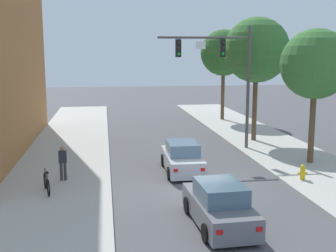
# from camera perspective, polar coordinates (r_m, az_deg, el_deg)

# --- Properties ---
(ground_plane) EXTENTS (120.00, 120.00, 0.00)m
(ground_plane) POSITION_cam_1_polar(r_m,az_deg,el_deg) (19.40, 4.46, -8.45)
(ground_plane) COLOR #4C4C51
(sidewalk_left) EXTENTS (5.00, 60.00, 0.15)m
(sidewalk_left) POSITION_cam_1_polar(r_m,az_deg,el_deg) (19.05, -15.20, -8.87)
(sidewalk_left) COLOR #B2AFA8
(sidewalk_left) RESTS_ON ground
(sidewalk_right) EXTENTS (5.00, 60.00, 0.15)m
(sidewalk_right) POSITION_cam_1_polar(r_m,az_deg,el_deg) (21.73, 21.55, -6.91)
(sidewalk_right) COLOR #B2AFA8
(sidewalk_right) RESTS_ON ground
(traffic_signal_mast) EXTENTS (5.73, 0.38, 7.50)m
(traffic_signal_mast) POSITION_cam_1_polar(r_m,az_deg,el_deg) (26.31, 7.49, 8.04)
(traffic_signal_mast) COLOR #514C47
(traffic_signal_mast) RESTS_ON sidewalk_right
(car_lead_silver) EXTENTS (1.90, 4.27, 1.60)m
(car_lead_silver) POSITION_cam_1_polar(r_m,az_deg,el_deg) (21.89, 1.90, -4.34)
(car_lead_silver) COLOR #B7B7BC
(car_lead_silver) RESTS_ON ground
(car_following_grey) EXTENTS (1.96, 4.30, 1.60)m
(car_following_grey) POSITION_cam_1_polar(r_m,az_deg,el_deg) (15.39, 6.86, -10.57)
(car_following_grey) COLOR slate
(car_following_grey) RESTS_ON ground
(pedestrian_sidewalk_left_walker) EXTENTS (0.36, 0.22, 1.64)m
(pedestrian_sidewalk_left_walker) POSITION_cam_1_polar(r_m,az_deg,el_deg) (20.51, -13.90, -4.61)
(pedestrian_sidewalk_left_walker) COLOR #333338
(pedestrian_sidewalk_left_walker) RESTS_ON sidewalk_left
(bicycle_leaning) EXTENTS (0.50, 1.73, 0.98)m
(bicycle_leaning) POSITION_cam_1_polar(r_m,az_deg,el_deg) (19.07, -15.92, -7.42)
(bicycle_leaning) COLOR black
(bicycle_leaning) RESTS_ON sidewalk_left
(fire_hydrant) EXTENTS (0.48, 0.24, 0.72)m
(fire_hydrant) POSITION_cam_1_polar(r_m,az_deg,el_deg) (21.16, 17.57, -5.90)
(fire_hydrant) COLOR gold
(fire_hydrant) RESTS_ON sidewalk_right
(street_tree_nearest) EXTENTS (3.71, 3.71, 7.18)m
(street_tree_nearest) POSITION_cam_1_polar(r_m,az_deg,el_deg) (23.91, 19.13, 7.79)
(street_tree_nearest) COLOR brown
(street_tree_nearest) RESTS_ON sidewalk_right
(street_tree_second) EXTENTS (4.36, 4.36, 8.27)m
(street_tree_second) POSITION_cam_1_polar(r_m,az_deg,el_deg) (29.32, 11.77, 9.89)
(street_tree_second) COLOR brown
(street_tree_second) RESTS_ON sidewalk_right
(street_tree_third) EXTENTS (4.06, 4.06, 7.95)m
(street_tree_third) POSITION_cam_1_polar(r_m,az_deg,el_deg) (38.32, 7.45, 9.66)
(street_tree_third) COLOR brown
(street_tree_third) RESTS_ON sidewalk_right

